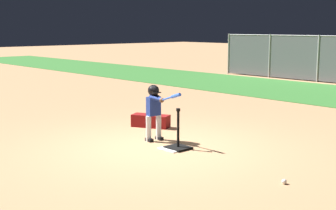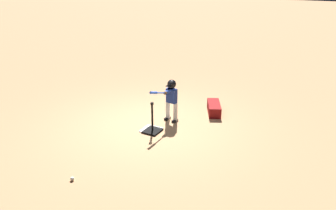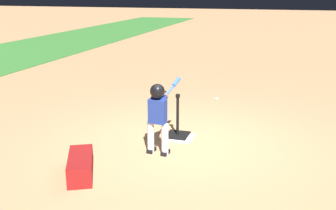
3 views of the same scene
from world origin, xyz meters
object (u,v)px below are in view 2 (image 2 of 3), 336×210
batter_child (171,96)px  baseball (72,179)px  equipment_bag (214,108)px  batting_tee (152,127)px

batter_child → baseball: 3.29m
batter_child → baseball: bearing=-5.9°
baseball → batter_child: bearing=174.1°
batter_child → equipment_bag: size_ratio=1.32×
batting_tee → baseball: batting_tee is taller
equipment_bag → batter_child: bearing=-63.6°
batting_tee → equipment_bag: batting_tee is taller
batting_tee → batter_child: 0.97m
baseball → equipment_bag: equipment_bag is taller
batter_child → baseball: size_ratio=15.01×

